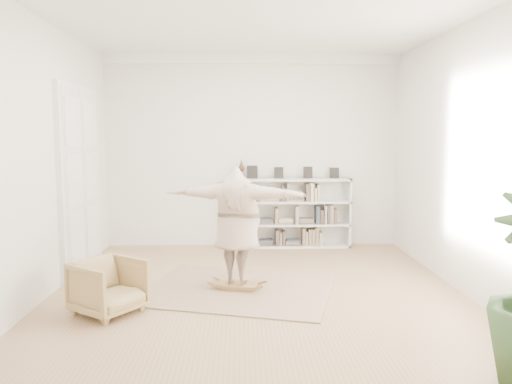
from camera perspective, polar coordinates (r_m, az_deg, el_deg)
floor at (r=6.81m, az=0.17°, el=-11.54°), size 6.00×6.00×0.00m
room_shell at (r=9.51m, az=-0.46°, el=14.98°), size 6.00×6.00×6.00m
doors at (r=8.18m, az=-19.44°, el=1.17°), size 0.09×1.78×2.92m
bookshelf at (r=9.45m, az=4.09°, el=-2.48°), size 2.20×0.35×1.64m
armchair at (r=6.25m, az=-16.51°, el=-10.34°), size 0.99×0.98×0.65m
rug at (r=6.98m, az=-2.12°, el=-11.01°), size 2.95×2.60×0.02m
rocker_board at (r=6.96m, az=-2.12°, el=-10.52°), size 0.61×0.46×0.11m
person at (r=6.76m, az=-2.15°, el=-3.53°), size 2.03×1.04×1.59m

